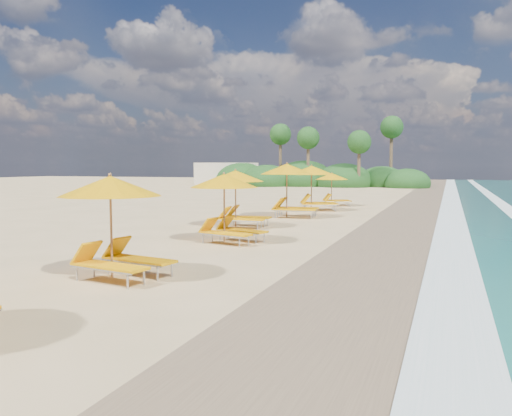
% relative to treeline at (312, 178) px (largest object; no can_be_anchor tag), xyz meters
% --- Properties ---
extents(ground, '(160.00, 160.00, 0.00)m').
position_rel_treeline_xyz_m(ground, '(9.94, -45.51, -1.00)').
color(ground, tan).
rests_on(ground, ground).
extents(wet_sand, '(4.00, 160.00, 0.01)m').
position_rel_treeline_xyz_m(wet_sand, '(13.94, -45.51, -0.99)').
color(wet_sand, '#897051').
rests_on(wet_sand, ground).
extents(surf_foam, '(4.00, 160.00, 0.01)m').
position_rel_treeline_xyz_m(surf_foam, '(16.64, -45.51, -0.97)').
color(surf_foam, white).
rests_on(surf_foam, ground).
extents(station_3, '(2.75, 2.62, 2.30)m').
position_rel_treeline_xyz_m(station_3, '(8.54, -50.46, 0.29)').
color(station_3, olive).
rests_on(station_3, ground).
extents(station_4, '(2.79, 2.70, 2.25)m').
position_rel_treeline_xyz_m(station_4, '(8.71, -44.74, 0.27)').
color(station_4, olive).
rests_on(station_4, ground).
extents(station_5, '(2.57, 2.38, 2.33)m').
position_rel_treeline_xyz_m(station_5, '(7.47, -40.76, 0.31)').
color(station_5, olive).
rests_on(station_5, ground).
extents(station_6, '(3.01, 2.84, 2.62)m').
position_rel_treeline_xyz_m(station_6, '(8.25, -36.24, 0.47)').
color(station_6, olive).
rests_on(station_6, ground).
extents(station_7, '(3.22, 3.16, 2.51)m').
position_rel_treeline_xyz_m(station_7, '(8.43, -32.27, 0.41)').
color(station_7, olive).
rests_on(station_7, ground).
extents(station_8, '(2.66, 2.62, 2.05)m').
position_rel_treeline_xyz_m(station_8, '(8.73, -28.64, 0.15)').
color(station_8, olive).
rests_on(station_8, ground).
extents(treeline, '(25.80, 8.80, 9.74)m').
position_rel_treeline_xyz_m(treeline, '(0.00, 0.00, 0.00)').
color(treeline, '#163D14').
rests_on(treeline, ground).
extents(beach_building, '(7.00, 5.00, 2.80)m').
position_rel_treeline_xyz_m(beach_building, '(-12.06, 2.49, 0.40)').
color(beach_building, beige).
rests_on(beach_building, ground).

